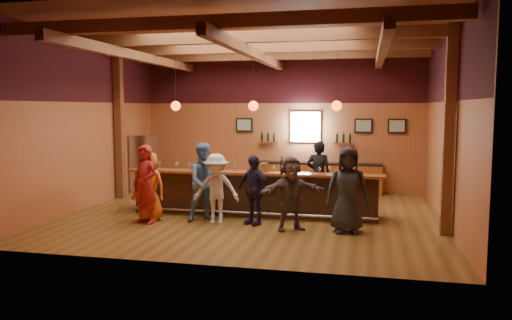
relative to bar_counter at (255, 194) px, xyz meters
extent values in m
plane|color=brown|center=(-0.02, -0.15, -0.52)|extent=(9.00, 9.00, 0.00)
cube|color=#984F29|center=(-0.02, 3.85, 1.73)|extent=(9.00, 0.04, 4.50)
cube|color=#984F29|center=(-0.02, -4.15, 1.73)|extent=(9.00, 0.04, 4.50)
cube|color=#984F29|center=(-4.52, -0.15, 1.73)|extent=(0.04, 8.00, 4.50)
cube|color=#984F29|center=(4.48, -0.15, 1.73)|extent=(0.04, 8.00, 4.50)
cube|color=brown|center=(-0.02, -0.15, 3.98)|extent=(9.00, 8.00, 0.04)
cube|color=#330E11|center=(-0.02, 3.83, 3.13)|extent=(9.00, 0.01, 1.70)
cube|color=#330E11|center=(-4.50, -0.15, 3.13)|extent=(0.01, 8.00, 1.70)
cube|color=#330E11|center=(4.46, -0.15, 3.13)|extent=(0.01, 8.00, 1.70)
cube|color=#583019|center=(-4.37, 1.35, 1.73)|extent=(0.22, 0.22, 4.50)
cube|color=#583019|center=(4.33, -1.15, 1.73)|extent=(0.22, 0.22, 4.50)
cube|color=#583019|center=(-0.02, -3.15, 3.68)|extent=(8.80, 0.20, 0.25)
cube|color=#583019|center=(-0.02, -1.15, 3.68)|extent=(8.80, 0.20, 0.25)
cube|color=#583019|center=(-0.02, 0.85, 3.68)|extent=(8.80, 0.20, 0.25)
cube|color=#583019|center=(-0.02, 2.85, 3.68)|extent=(8.80, 0.20, 0.25)
cube|color=#583019|center=(-3.02, -0.15, 3.43)|extent=(0.18, 7.80, 0.22)
cube|color=#583019|center=(-0.02, -0.15, 3.43)|extent=(0.18, 7.80, 0.22)
cube|color=#583019|center=(2.98, -0.15, 3.43)|extent=(0.18, 7.80, 0.22)
cube|color=black|center=(-0.02, -0.15, 0.00)|extent=(6.00, 0.60, 1.05)
cube|color=brown|center=(-0.02, -0.33, 0.56)|extent=(6.30, 0.50, 0.06)
cube|color=black|center=(-0.02, 0.23, 0.40)|extent=(6.00, 0.48, 0.05)
cube|color=black|center=(-0.02, 0.23, -0.07)|extent=(6.00, 0.48, 0.90)
cube|color=silver|center=(1.98, 0.23, 0.36)|extent=(0.45, 0.40, 0.14)
cube|color=silver|center=(2.48, 0.23, 0.36)|extent=(0.45, 0.40, 0.14)
cylinder|color=silver|center=(-0.02, -0.57, -0.37)|extent=(6.00, 0.06, 0.06)
cube|color=brown|center=(1.18, 3.57, -0.07)|extent=(4.00, 0.50, 0.90)
cube|color=black|center=(1.18, 3.57, 0.40)|extent=(4.00, 0.52, 0.05)
cube|color=silver|center=(0.78, 3.80, 1.53)|extent=(0.95, 0.08, 0.95)
cube|color=white|center=(0.78, 3.75, 1.53)|extent=(0.78, 0.01, 0.78)
cube|color=black|center=(-1.22, 3.79, 1.58)|extent=(0.55, 0.04, 0.45)
cube|color=silver|center=(-1.22, 3.77, 1.58)|extent=(0.45, 0.01, 0.35)
cube|color=black|center=(2.58, 3.79, 1.58)|extent=(0.55, 0.04, 0.45)
cube|color=silver|center=(2.58, 3.77, 1.58)|extent=(0.45, 0.01, 0.35)
cube|color=black|center=(3.58, 3.79, 1.58)|extent=(0.55, 0.04, 0.45)
cube|color=silver|center=(3.58, 3.77, 1.58)|extent=(0.45, 0.01, 0.35)
cube|color=brown|center=(-0.42, 3.73, 1.03)|extent=(0.60, 0.18, 0.04)
cylinder|color=black|center=(-0.62, 3.73, 1.18)|extent=(0.07, 0.07, 0.26)
cylinder|color=black|center=(-0.42, 3.73, 1.18)|extent=(0.07, 0.07, 0.26)
cylinder|color=black|center=(-0.22, 3.73, 1.18)|extent=(0.07, 0.07, 0.26)
cube|color=brown|center=(1.98, 3.73, 1.03)|extent=(0.60, 0.18, 0.04)
cylinder|color=black|center=(1.78, 3.73, 1.18)|extent=(0.07, 0.07, 0.26)
cylinder|color=black|center=(1.98, 3.73, 1.18)|extent=(0.07, 0.07, 0.26)
cylinder|color=black|center=(2.18, 3.73, 1.18)|extent=(0.07, 0.07, 0.26)
cylinder|color=black|center=(-2.02, -0.15, 2.80)|extent=(0.01, 0.01, 1.25)
sphere|color=#F43D0C|center=(-2.02, -0.15, 2.18)|extent=(0.24, 0.24, 0.24)
cylinder|color=black|center=(-0.02, -0.15, 2.80)|extent=(0.01, 0.01, 1.25)
sphere|color=#F43D0C|center=(-0.02, -0.15, 2.18)|extent=(0.24, 0.24, 0.24)
cylinder|color=black|center=(1.98, -0.15, 2.80)|extent=(0.01, 0.01, 1.25)
sphere|color=#F43D0C|center=(1.98, -0.15, 2.18)|extent=(0.24, 0.24, 0.24)
cube|color=silver|center=(-4.12, 2.45, 0.38)|extent=(0.70, 0.70, 1.80)
imported|color=#C14712|center=(-2.27, -1.27, 0.30)|extent=(0.84, 0.58, 1.64)
imported|color=maroon|center=(-2.25, -1.53, 0.39)|extent=(0.77, 0.62, 1.81)
imported|color=#557AAA|center=(-0.99, -0.95, 0.40)|extent=(1.13, 1.08, 1.84)
imported|color=beige|center=(-0.67, -1.15, 0.28)|extent=(1.13, 0.78, 1.61)
imported|color=#201A35|center=(0.20, -1.07, 0.27)|extent=(1.00, 0.80, 1.59)
imported|color=#4D3E3D|center=(1.11, -1.43, 0.29)|extent=(1.54, 1.18, 1.63)
imported|color=black|center=(2.31, -1.36, 0.40)|extent=(0.97, 0.69, 1.85)
imported|color=black|center=(1.48, 1.04, 0.38)|extent=(0.71, 0.52, 1.80)
cylinder|color=brown|center=(0.28, -0.30, 0.70)|extent=(0.20, 0.20, 0.22)
cylinder|color=black|center=(0.69, -0.17, 0.73)|extent=(0.08, 0.08, 0.28)
cylinder|color=black|center=(0.69, -0.17, 0.91)|extent=(0.03, 0.03, 0.10)
cylinder|color=black|center=(0.90, -0.19, 0.71)|extent=(0.07, 0.07, 0.24)
cylinder|color=black|center=(0.90, -0.19, 0.87)|extent=(0.02, 0.02, 0.08)
cylinder|color=silver|center=(-2.40, -0.34, 0.59)|extent=(0.08, 0.08, 0.01)
cylinder|color=silver|center=(-2.40, -0.34, 0.65)|extent=(0.01, 0.01, 0.11)
sphere|color=silver|center=(-2.40, -0.34, 0.74)|extent=(0.09, 0.09, 0.09)
cylinder|color=silver|center=(-1.94, -0.32, 0.59)|extent=(0.08, 0.08, 0.01)
cylinder|color=silver|center=(-1.94, -0.32, 0.65)|extent=(0.01, 0.01, 0.11)
sphere|color=silver|center=(-1.94, -0.32, 0.75)|extent=(0.09, 0.09, 0.09)
cylinder|color=silver|center=(-1.60, -0.33, 0.59)|extent=(0.07, 0.07, 0.01)
cylinder|color=silver|center=(-1.60, -0.33, 0.65)|extent=(0.01, 0.01, 0.10)
sphere|color=silver|center=(-1.60, -0.33, 0.73)|extent=(0.08, 0.08, 0.08)
cylinder|color=silver|center=(-1.02, -0.37, 0.59)|extent=(0.07, 0.07, 0.01)
cylinder|color=silver|center=(-1.02, -0.37, 0.65)|extent=(0.01, 0.01, 0.10)
sphere|color=silver|center=(-1.02, -0.37, 0.73)|extent=(0.08, 0.08, 0.08)
cylinder|color=silver|center=(-0.44, -0.28, 0.59)|extent=(0.08, 0.08, 0.01)
cylinder|color=silver|center=(-0.44, -0.28, 0.65)|extent=(0.01, 0.01, 0.11)
sphere|color=silver|center=(-0.44, -0.28, 0.74)|extent=(0.09, 0.09, 0.09)
cylinder|color=silver|center=(0.54, -0.36, 0.59)|extent=(0.06, 0.06, 0.01)
cylinder|color=silver|center=(0.54, -0.36, 0.64)|extent=(0.01, 0.01, 0.09)
sphere|color=silver|center=(0.54, -0.36, 0.71)|extent=(0.07, 0.07, 0.07)
cylinder|color=silver|center=(1.62, -0.37, 0.59)|extent=(0.07, 0.07, 0.01)
cylinder|color=silver|center=(1.62, -0.37, 0.64)|extent=(0.01, 0.01, 0.09)
sphere|color=silver|center=(1.62, -0.37, 0.72)|extent=(0.07, 0.07, 0.07)
cylinder|color=silver|center=(1.85, -0.27, 0.59)|extent=(0.07, 0.07, 0.01)
cylinder|color=silver|center=(1.85, -0.27, 0.64)|extent=(0.01, 0.01, 0.09)
sphere|color=silver|center=(1.85, -0.27, 0.72)|extent=(0.08, 0.08, 0.08)
camera|label=1|loc=(2.67, -12.00, 2.14)|focal=35.00mm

